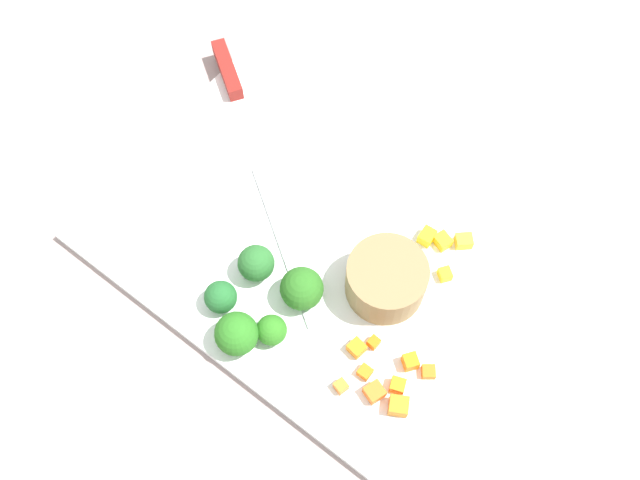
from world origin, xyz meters
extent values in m
plane|color=#A08E8A|center=(0.00, 0.00, 0.00)|extent=(4.00, 4.00, 0.00)
cube|color=white|center=(0.00, 0.00, 0.01)|extent=(0.46, 0.32, 0.01)
cylinder|color=olive|center=(-0.08, 0.00, 0.04)|extent=(0.08, 0.08, 0.05)
cube|color=silver|center=(0.03, 0.02, 0.01)|extent=(0.17, 0.13, 0.00)
cube|color=maroon|center=(0.22, -0.11, 0.02)|extent=(0.07, 0.06, 0.02)
cube|color=orange|center=(-0.14, 0.09, 0.02)|extent=(0.02, 0.02, 0.01)
cube|color=orange|center=(-0.10, 0.07, 0.02)|extent=(0.02, 0.02, 0.01)
cube|color=orange|center=(-0.17, 0.05, 0.02)|extent=(0.02, 0.02, 0.01)
cube|color=orange|center=(-0.11, 0.11, 0.02)|extent=(0.01, 0.01, 0.01)
cube|color=orange|center=(-0.11, 0.05, 0.02)|extent=(0.01, 0.01, 0.01)
cube|color=orange|center=(-0.12, 0.08, 0.02)|extent=(0.01, 0.01, 0.01)
cube|color=orange|center=(-0.16, 0.09, 0.02)|extent=(0.02, 0.02, 0.02)
cube|color=orange|center=(-0.15, 0.05, 0.02)|extent=(0.02, 0.02, 0.02)
cube|color=orange|center=(-0.15, 0.08, 0.02)|extent=(0.02, 0.02, 0.01)
cube|color=yellow|center=(-0.09, -0.07, 0.02)|extent=(0.02, 0.02, 0.01)
cube|color=yellow|center=(-0.10, -0.08, 0.02)|extent=(0.02, 0.02, 0.01)
cube|color=yellow|center=(-0.12, -0.09, 0.02)|extent=(0.02, 0.02, 0.01)
cube|color=yellow|center=(-0.12, -0.05, 0.02)|extent=(0.02, 0.02, 0.01)
cylinder|color=#82B463|center=(-0.02, 0.11, 0.02)|extent=(0.01, 0.01, 0.01)
sphere|color=#2D781F|center=(-0.02, 0.11, 0.03)|extent=(0.03, 0.03, 0.03)
cylinder|color=#8BAC64|center=(-0.02, 0.06, 0.02)|extent=(0.02, 0.02, 0.01)
sphere|color=#2A6B1F|center=(-0.02, 0.06, 0.03)|extent=(0.04, 0.04, 0.04)
cylinder|color=#94AD61|center=(0.00, 0.13, 0.02)|extent=(0.01, 0.01, 0.01)
sphere|color=#2A7420|center=(0.00, 0.13, 0.03)|extent=(0.04, 0.04, 0.04)
cylinder|color=#8BAB60|center=(0.03, 0.06, 0.02)|extent=(0.01, 0.01, 0.01)
sphere|color=#29672B|center=(0.03, 0.06, 0.03)|extent=(0.04, 0.04, 0.04)
cylinder|color=#8CC355|center=(0.04, 0.11, 0.02)|extent=(0.01, 0.01, 0.01)
sphere|color=#23642C|center=(0.04, 0.11, 0.03)|extent=(0.03, 0.03, 0.03)
camera|label=1|loc=(-0.19, 0.25, 0.68)|focal=39.48mm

